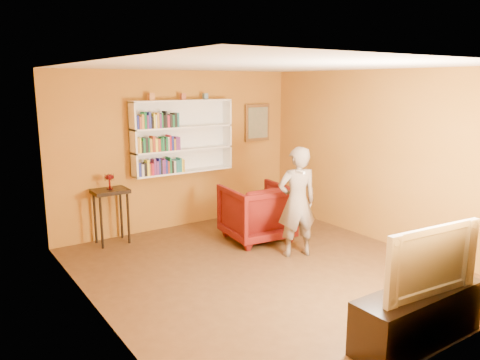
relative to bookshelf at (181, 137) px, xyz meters
name	(u,v)px	position (x,y,z in m)	size (l,w,h in m)	color
room_shell	(267,198)	(0.00, -2.41, -0.58)	(5.30, 5.80, 2.88)	#492F17
bookshelf	(181,137)	(0.00, 0.00, 0.00)	(1.80, 0.29, 1.23)	white
books_row_lower	(161,167)	(-0.44, -0.11, -0.47)	(0.82, 0.19, 0.27)	navy
books_row_middle	(158,144)	(-0.49, -0.11, -0.09)	(0.75, 0.19, 0.26)	#B88524
books_row_upper	(157,121)	(-0.49, -0.11, 0.29)	(0.74, 0.18, 0.27)	navy
ornament_left	(151,97)	(-0.55, -0.06, 0.68)	(0.09, 0.09, 0.12)	#B97135
ornament_centre	(183,97)	(0.02, -0.06, 0.67)	(0.08, 0.08, 0.11)	#A25136
ornament_right	(205,96)	(0.45, -0.06, 0.67)	(0.08, 0.08, 0.10)	slate
framed_painting	(257,123)	(1.65, 0.05, 0.16)	(0.55, 0.05, 0.70)	brown
console_table	(111,199)	(-1.34, -0.16, -0.87)	(0.53, 0.41, 0.87)	black
ruby_lustre	(109,178)	(-1.34, -0.16, -0.55)	(0.15, 0.15, 0.24)	maroon
armchair	(257,212)	(0.65, -1.30, -1.14)	(0.97, 1.00, 0.91)	#490506
person	(297,202)	(0.71, -2.21, -0.79)	(0.59, 0.39, 1.62)	#6F6051
game_remote	(300,172)	(0.43, -2.57, -0.26)	(0.04, 0.15, 0.04)	silver
tv_cabinet	(418,316)	(0.13, -4.66, -1.33)	(1.50, 0.45, 0.53)	black
television	(423,258)	(0.13, -4.66, -0.72)	(1.17, 0.15, 0.67)	black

